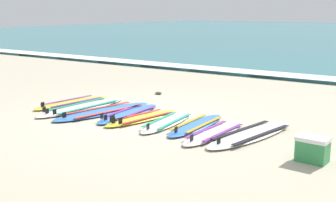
{
  "coord_description": "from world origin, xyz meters",
  "views": [
    {
      "loc": [
        5.46,
        -6.93,
        2.23
      ],
      "look_at": [
        0.18,
        0.79,
        0.25
      ],
      "focal_mm": 46.43,
      "sensor_mm": 36.0,
      "label": 1
    }
  ],
  "objects_px": {
    "surfboard_4": "(142,118)",
    "surfboard_8": "(251,134)",
    "surfboard_1": "(83,107)",
    "surfboard_6": "(196,125)",
    "surfboard_7": "(215,133)",
    "cooler_box": "(313,149)",
    "surfboard_5": "(167,122)",
    "surfboard_2": "(104,111)",
    "surfboard_0": "(72,103)",
    "surfboard_3": "(129,113)"
  },
  "relations": [
    {
      "from": "surfboard_0",
      "to": "surfboard_5",
      "type": "relative_size",
      "value": 1.1
    },
    {
      "from": "surfboard_5",
      "to": "surfboard_8",
      "type": "height_order",
      "value": "same"
    },
    {
      "from": "surfboard_7",
      "to": "surfboard_8",
      "type": "bearing_deg",
      "value": 26.18
    },
    {
      "from": "surfboard_4",
      "to": "surfboard_6",
      "type": "height_order",
      "value": "same"
    },
    {
      "from": "surfboard_1",
      "to": "surfboard_2",
      "type": "height_order",
      "value": "same"
    },
    {
      "from": "surfboard_5",
      "to": "cooler_box",
      "type": "xyz_separation_m",
      "value": [
        3.02,
        -0.58,
        0.16
      ]
    },
    {
      "from": "surfboard_5",
      "to": "surfboard_7",
      "type": "distance_m",
      "value": 1.15
    },
    {
      "from": "surfboard_2",
      "to": "surfboard_6",
      "type": "bearing_deg",
      "value": 3.93
    },
    {
      "from": "surfboard_1",
      "to": "cooler_box",
      "type": "distance_m",
      "value": 5.42
    },
    {
      "from": "surfboard_1",
      "to": "surfboard_6",
      "type": "distance_m",
      "value": 2.96
    },
    {
      "from": "surfboard_2",
      "to": "surfboard_5",
      "type": "xyz_separation_m",
      "value": [
        1.67,
        0.03,
        0.0
      ]
    },
    {
      "from": "surfboard_1",
      "to": "surfboard_5",
      "type": "height_order",
      "value": "same"
    },
    {
      "from": "surfboard_0",
      "to": "surfboard_8",
      "type": "height_order",
      "value": "same"
    },
    {
      "from": "surfboard_4",
      "to": "surfboard_7",
      "type": "height_order",
      "value": "same"
    },
    {
      "from": "cooler_box",
      "to": "surfboard_0",
      "type": "bearing_deg",
      "value": 172.33
    },
    {
      "from": "surfboard_2",
      "to": "surfboard_4",
      "type": "xyz_separation_m",
      "value": [
        1.06,
        0.01,
        0.0
      ]
    },
    {
      "from": "surfboard_8",
      "to": "surfboard_0",
      "type": "bearing_deg",
      "value": 179.11
    },
    {
      "from": "surfboard_2",
      "to": "surfboard_5",
      "type": "bearing_deg",
      "value": 1.14
    },
    {
      "from": "surfboard_6",
      "to": "surfboard_8",
      "type": "height_order",
      "value": "same"
    },
    {
      "from": "surfboard_0",
      "to": "surfboard_1",
      "type": "distance_m",
      "value": 0.6
    },
    {
      "from": "surfboard_0",
      "to": "surfboard_7",
      "type": "xyz_separation_m",
      "value": [
        4.06,
        -0.36,
        0.0
      ]
    },
    {
      "from": "surfboard_5",
      "to": "surfboard_7",
      "type": "height_order",
      "value": "same"
    },
    {
      "from": "cooler_box",
      "to": "surfboard_1",
      "type": "bearing_deg",
      "value": 173.71
    },
    {
      "from": "surfboard_4",
      "to": "surfboard_8",
      "type": "distance_m",
      "value": 2.34
    },
    {
      "from": "cooler_box",
      "to": "surfboard_7",
      "type": "bearing_deg",
      "value": 166.84
    },
    {
      "from": "surfboard_6",
      "to": "surfboard_2",
      "type": "bearing_deg",
      "value": -176.07
    },
    {
      "from": "surfboard_2",
      "to": "cooler_box",
      "type": "height_order",
      "value": "cooler_box"
    },
    {
      "from": "surfboard_5",
      "to": "surfboard_8",
      "type": "distance_m",
      "value": 1.74
    },
    {
      "from": "surfboard_7",
      "to": "cooler_box",
      "type": "xyz_separation_m",
      "value": [
        1.88,
        -0.44,
        0.16
      ]
    },
    {
      "from": "surfboard_0",
      "to": "surfboard_4",
      "type": "height_order",
      "value": "same"
    },
    {
      "from": "surfboard_0",
      "to": "surfboard_3",
      "type": "xyz_separation_m",
      "value": [
        1.83,
        -0.09,
        0.0
      ]
    },
    {
      "from": "surfboard_5",
      "to": "surfboard_6",
      "type": "relative_size",
      "value": 1.0
    },
    {
      "from": "surfboard_4",
      "to": "cooler_box",
      "type": "relative_size",
      "value": 4.21
    },
    {
      "from": "surfboard_1",
      "to": "surfboard_7",
      "type": "height_order",
      "value": "same"
    },
    {
      "from": "surfboard_0",
      "to": "surfboard_4",
      "type": "xyz_separation_m",
      "value": [
        2.31,
        -0.25,
        0.0
      ]
    },
    {
      "from": "surfboard_2",
      "to": "surfboard_8",
      "type": "distance_m",
      "value": 3.4
    },
    {
      "from": "surfboard_3",
      "to": "surfboard_5",
      "type": "bearing_deg",
      "value": -6.69
    },
    {
      "from": "surfboard_3",
      "to": "surfboard_4",
      "type": "distance_m",
      "value": 0.5
    },
    {
      "from": "surfboard_4",
      "to": "surfboard_8",
      "type": "xyz_separation_m",
      "value": [
        2.34,
        0.18,
        -0.0
      ]
    },
    {
      "from": "surfboard_2",
      "to": "surfboard_7",
      "type": "xyz_separation_m",
      "value": [
        2.81,
        -0.11,
        0.0
      ]
    },
    {
      "from": "surfboard_3",
      "to": "surfboard_1",
      "type": "bearing_deg",
      "value": -174.99
    },
    {
      "from": "surfboard_1",
      "to": "surfboard_0",
      "type": "bearing_deg",
      "value": 159.69
    },
    {
      "from": "surfboard_2",
      "to": "surfboard_5",
      "type": "distance_m",
      "value": 1.67
    },
    {
      "from": "surfboard_1",
      "to": "surfboard_5",
      "type": "relative_size",
      "value": 1.31
    },
    {
      "from": "surfboard_1",
      "to": "surfboard_7",
      "type": "xyz_separation_m",
      "value": [
        3.5,
        -0.15,
        -0.0
      ]
    },
    {
      "from": "surfboard_0",
      "to": "surfboard_5",
      "type": "distance_m",
      "value": 2.93
    },
    {
      "from": "surfboard_2",
      "to": "surfboard_8",
      "type": "height_order",
      "value": "same"
    },
    {
      "from": "surfboard_3",
      "to": "surfboard_5",
      "type": "distance_m",
      "value": 1.09
    },
    {
      "from": "surfboard_7",
      "to": "cooler_box",
      "type": "bearing_deg",
      "value": -13.16
    },
    {
      "from": "surfboard_4",
      "to": "surfboard_0",
      "type": "bearing_deg",
      "value": 173.88
    }
  ]
}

